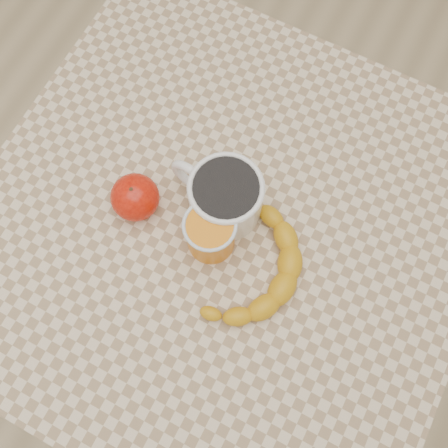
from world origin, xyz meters
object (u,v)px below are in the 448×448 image
at_px(apple, 135,197).
at_px(table, 224,242).
at_px(orange_juice_glass, 210,233).
at_px(coffee_mug, 224,196).
at_px(banana, 253,268).

bearing_deg(apple, table, 11.96).
bearing_deg(table, apple, -168.04).
distance_m(orange_juice_glass, apple, 0.13).
bearing_deg(apple, orange_juice_glass, -0.04).
xyz_separation_m(table, coffee_mug, (-0.02, 0.03, 0.14)).
height_order(table, orange_juice_glass, orange_juice_glass).
bearing_deg(coffee_mug, apple, -154.16).
distance_m(table, orange_juice_glass, 0.14).
bearing_deg(table, orange_juice_glass, -103.62).
height_order(table, apple, apple).
relative_size(table, apple, 8.15).
height_order(apple, banana, apple).
xyz_separation_m(table, apple, (-0.14, -0.03, 0.12)).
height_order(orange_juice_glass, banana, orange_juice_glass).
bearing_deg(coffee_mug, banana, -39.70).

